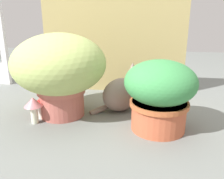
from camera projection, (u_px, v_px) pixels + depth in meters
ground_plane at (84, 117)px, 1.43m from camera, size 6.00×6.00×0.00m
cardboard_backdrop at (112, 43)px, 1.83m from camera, size 1.14×0.03×0.79m
grass_planter at (60, 68)px, 1.37m from camera, size 0.56×0.56×0.51m
leafy_planter at (160, 93)px, 1.22m from camera, size 0.38×0.38×0.39m
cat at (123, 92)px, 1.50m from camera, size 0.36×0.30×0.32m
mushroom_ornament_pink at (33, 105)px, 1.31m from camera, size 0.10×0.10×0.16m
mushroom_ornament_red at (41, 104)px, 1.38m from camera, size 0.10×0.10×0.13m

